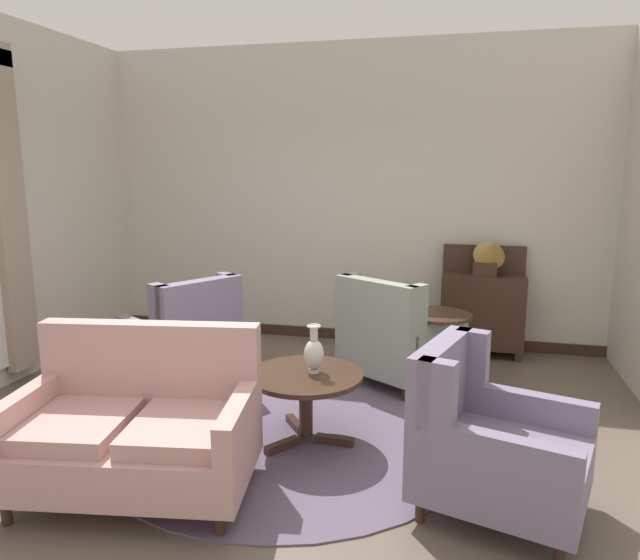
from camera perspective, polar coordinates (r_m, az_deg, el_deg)
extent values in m
plane|color=brown|center=(4.35, -4.37, -16.12)|extent=(7.93, 7.93, 0.00)
cube|color=beige|center=(6.59, 2.95, 8.23)|extent=(5.82, 0.08, 3.32)
cube|color=beige|center=(6.07, -28.51, 6.68)|extent=(0.08, 3.91, 3.32)
cube|color=#382319|center=(6.80, 2.73, -5.37)|extent=(5.66, 0.03, 0.12)
cylinder|color=#5B4C60|center=(4.60, -3.19, -14.41)|extent=(2.82, 2.82, 0.01)
cube|color=tan|center=(5.91, -28.23, 5.60)|extent=(0.10, 0.32, 2.85)
cylinder|color=#382319|center=(4.22, -1.41, -9.38)|extent=(0.83, 0.83, 0.03)
cylinder|color=#382319|center=(4.30, -1.39, -12.37)|extent=(0.10, 0.10, 0.44)
cube|color=#382319|center=(4.35, 1.48, -15.56)|extent=(0.28, 0.08, 0.07)
cube|color=#382319|center=(4.59, -2.43, -14.07)|extent=(0.22, 0.26, 0.07)
cube|color=#382319|center=(4.28, -3.75, -16.01)|extent=(0.21, 0.26, 0.07)
cylinder|color=beige|center=(4.22, -0.60, -8.91)|extent=(0.08, 0.08, 0.02)
ellipsoid|color=beige|center=(4.18, -0.60, -7.35)|extent=(0.15, 0.15, 0.22)
cylinder|color=beige|center=(4.14, -0.61, -5.24)|extent=(0.06, 0.06, 0.10)
torus|color=beige|center=(4.12, -0.61, -4.56)|extent=(0.10, 0.10, 0.02)
cube|color=tan|center=(3.83, -17.86, -15.91)|extent=(1.54, 1.06, 0.28)
cube|color=tan|center=(3.97, -16.26, -8.11)|extent=(1.43, 0.35, 0.58)
cube|color=tan|center=(3.85, -22.70, -13.02)|extent=(0.66, 0.73, 0.10)
cube|color=tan|center=(3.61, -13.55, -14.05)|extent=(0.66, 0.73, 0.10)
cube|color=tan|center=(3.98, -27.34, -11.54)|extent=(0.22, 0.76, 0.24)
cube|color=tan|center=(3.49, -8.11, -13.55)|extent=(0.22, 0.76, 0.24)
cylinder|color=#382319|center=(3.93, -28.50, -19.47)|extent=(0.06, 0.06, 0.14)
cylinder|color=#382319|center=(3.47, -9.83, -22.55)|extent=(0.06, 0.06, 0.14)
cylinder|color=#382319|center=(4.45, -23.52, -15.37)|extent=(0.06, 0.06, 0.14)
cylinder|color=#382319|center=(4.05, -7.28, -17.24)|extent=(0.06, 0.06, 0.14)
cube|color=slate|center=(3.64, 17.47, -17.08)|extent=(1.09, 0.99, 0.32)
cube|color=slate|center=(3.55, 11.77, -10.02)|extent=(0.35, 0.77, 0.52)
cube|color=slate|center=(3.21, 11.42, -11.15)|extent=(0.22, 0.15, 0.40)
cube|color=slate|center=(3.81, 14.72, -7.70)|extent=(0.22, 0.15, 0.40)
cube|color=slate|center=(3.22, 17.25, -15.89)|extent=(0.80, 0.33, 0.18)
cube|color=slate|center=(3.82, 19.59, -11.66)|extent=(0.80, 0.33, 0.18)
cylinder|color=#382319|center=(3.45, 22.57, -23.57)|extent=(0.06, 0.06, 0.14)
cylinder|color=#382319|center=(3.96, 23.86, -18.82)|extent=(0.06, 0.06, 0.14)
cylinder|color=#382319|center=(3.58, 9.83, -21.39)|extent=(0.06, 0.06, 0.14)
cylinder|color=#382319|center=(4.08, 12.96, -17.19)|extent=(0.06, 0.06, 0.14)
cube|color=slate|center=(5.52, -13.53, -7.10)|extent=(1.15, 1.13, 0.30)
cube|color=slate|center=(5.10, -11.58, -3.28)|extent=(0.53, 0.75, 0.59)
cube|color=slate|center=(5.35, -9.08, -1.75)|extent=(0.22, 0.19, 0.45)
cube|color=slate|center=(4.98, -15.50, -2.97)|extent=(0.22, 0.19, 0.45)
cube|color=slate|center=(5.67, -10.94, -3.82)|extent=(0.71, 0.48, 0.21)
cube|color=slate|center=(5.32, -17.11, -5.09)|extent=(0.71, 0.48, 0.21)
cylinder|color=#382319|center=(6.03, -12.66, -7.71)|extent=(0.06, 0.06, 0.14)
cylinder|color=#382319|center=(5.74, -18.03, -8.98)|extent=(0.06, 0.06, 0.14)
cylinder|color=#382319|center=(5.48, -8.59, -9.49)|extent=(0.06, 0.06, 0.14)
cylinder|color=#382319|center=(5.16, -14.32, -11.08)|extent=(0.06, 0.06, 0.14)
cube|color=gray|center=(5.52, 8.00, -6.84)|extent=(1.20, 1.23, 0.31)
cube|color=gray|center=(5.11, 5.47, -3.14)|extent=(0.79, 0.57, 0.56)
cube|color=gray|center=(4.94, 9.46, -2.94)|extent=(0.19, 0.22, 0.43)
cube|color=gray|center=(5.40, 3.07, -1.60)|extent=(0.19, 0.22, 0.43)
cube|color=gray|center=(5.28, 11.62, -4.86)|extent=(0.52, 0.74, 0.21)
cube|color=gray|center=(5.71, 5.42, -3.46)|extent=(0.52, 0.74, 0.21)
cylinder|color=#382319|center=(5.71, 13.05, -8.82)|extent=(0.06, 0.06, 0.14)
cylinder|color=#382319|center=(6.08, 7.57, -7.39)|extent=(0.06, 0.06, 0.14)
cylinder|color=#382319|center=(5.12, 8.39, -11.00)|extent=(0.06, 0.06, 0.14)
cylinder|color=#382319|center=(5.53, 2.66, -9.18)|extent=(0.06, 0.06, 0.14)
cylinder|color=#382319|center=(5.29, 11.56, -3.40)|extent=(0.60, 0.60, 0.03)
cylinder|color=#382319|center=(5.39, 11.42, -6.99)|extent=(0.07, 0.07, 0.67)
cylinder|color=#382319|center=(5.49, 11.29, -10.10)|extent=(0.39, 0.39, 0.04)
cube|color=#382319|center=(6.35, 15.64, -2.95)|extent=(0.85, 0.34, 0.78)
cube|color=#382319|center=(6.40, 15.85, 2.03)|extent=(0.85, 0.04, 0.29)
cube|color=#382319|center=(6.35, 12.07, -6.92)|extent=(0.06, 0.06, 0.10)
cube|color=#382319|center=(6.38, 18.86, -7.19)|extent=(0.06, 0.06, 0.10)
cube|color=#382319|center=(6.58, 12.13, -6.28)|extent=(0.06, 0.06, 0.10)
cube|color=#382319|center=(6.61, 18.68, -6.54)|extent=(0.06, 0.06, 0.10)
cube|color=#382319|center=(6.24, 15.87, 1.11)|extent=(0.24, 0.24, 0.14)
cone|color=#B28942|center=(6.13, 16.56, 2.95)|extent=(0.39, 0.47, 0.43)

